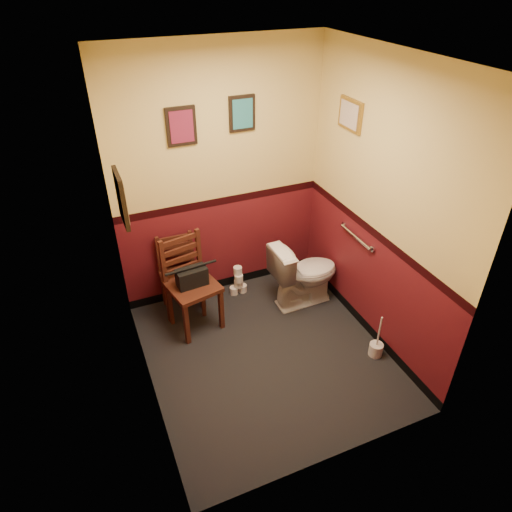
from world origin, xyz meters
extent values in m
cube|color=black|center=(0.00, 0.00, 0.00)|extent=(2.20, 2.40, 0.00)
cube|color=silver|center=(0.00, 0.00, 2.70)|extent=(2.20, 2.40, 0.00)
cube|color=#5B131B|center=(0.00, 1.20, 1.35)|extent=(2.20, 0.00, 2.70)
cube|color=#5B131B|center=(0.00, -1.20, 1.35)|extent=(2.20, 0.00, 2.70)
cube|color=#5B131B|center=(-1.10, 0.00, 1.35)|extent=(0.00, 2.40, 2.70)
cube|color=#5B131B|center=(1.10, 0.00, 1.35)|extent=(0.00, 2.40, 2.70)
cylinder|color=silver|center=(1.07, 0.25, 0.95)|extent=(0.03, 0.50, 0.03)
cylinder|color=silver|center=(1.09, 0.00, 0.95)|extent=(0.02, 0.06, 0.06)
cylinder|color=silver|center=(1.09, 0.50, 0.95)|extent=(0.02, 0.06, 0.06)
cube|color=black|center=(-0.35, 1.18, 1.95)|extent=(0.28, 0.03, 0.36)
cube|color=maroon|center=(-0.35, 1.17, 1.95)|extent=(0.22, 0.01, 0.30)
cube|color=black|center=(0.25, 1.18, 2.00)|extent=(0.26, 0.03, 0.34)
cube|color=teal|center=(0.25, 1.17, 2.00)|extent=(0.20, 0.01, 0.28)
cube|color=black|center=(-1.08, 0.10, 1.85)|extent=(0.03, 0.30, 0.38)
cube|color=#BEA895|center=(-1.07, 0.10, 1.85)|extent=(0.01, 0.24, 0.31)
cube|color=olive|center=(1.08, 0.60, 2.05)|extent=(0.03, 0.34, 0.28)
cube|color=#BEA895|center=(1.07, 0.60, 2.05)|extent=(0.01, 0.28, 0.22)
imported|color=white|center=(0.72, 0.60, 0.37)|extent=(0.77, 0.44, 0.74)
cylinder|color=silver|center=(0.98, -0.42, 0.07)|extent=(0.13, 0.13, 0.13)
cylinder|color=silver|center=(0.98, -0.42, 0.29)|extent=(0.02, 0.02, 0.38)
cube|color=#401C13|center=(-0.55, 0.97, 0.43)|extent=(0.41, 0.41, 0.04)
cube|color=#401C13|center=(-0.73, 0.80, 0.22)|extent=(0.04, 0.04, 0.43)
cube|color=#401C13|center=(-0.72, 1.14, 0.22)|extent=(0.04, 0.04, 0.43)
cube|color=#401C13|center=(-0.38, 0.79, 0.22)|extent=(0.04, 0.04, 0.43)
cube|color=#401C13|center=(-0.37, 1.14, 0.22)|extent=(0.04, 0.04, 0.43)
cube|color=#401C13|center=(-0.72, 1.15, 0.65)|extent=(0.04, 0.03, 0.43)
cube|color=#401C13|center=(-0.37, 1.14, 0.65)|extent=(0.04, 0.03, 0.43)
cube|color=#401C13|center=(-0.55, 1.15, 0.53)|extent=(0.33, 0.03, 0.04)
cube|color=#401C13|center=(-0.55, 1.15, 0.63)|extent=(0.33, 0.03, 0.04)
cube|color=#401C13|center=(-0.55, 1.15, 0.72)|extent=(0.33, 0.03, 0.04)
cube|color=#401C13|center=(-0.55, 1.15, 0.82)|extent=(0.33, 0.03, 0.04)
cube|color=#401C13|center=(-0.50, 0.69, 0.50)|extent=(0.55, 0.55, 0.04)
cube|color=#401C13|center=(-0.65, 0.45, 0.25)|extent=(0.05, 0.05, 0.50)
cube|color=#401C13|center=(-0.74, 0.84, 0.25)|extent=(0.05, 0.05, 0.50)
cube|color=#401C13|center=(-0.26, 0.54, 0.25)|extent=(0.05, 0.05, 0.50)
cube|color=#401C13|center=(-0.35, 0.93, 0.25)|extent=(0.05, 0.05, 0.50)
cube|color=#401C13|center=(-0.74, 0.85, 0.74)|extent=(0.05, 0.05, 0.50)
cube|color=#401C13|center=(-0.35, 0.93, 0.74)|extent=(0.05, 0.05, 0.50)
cube|color=#401C13|center=(-0.54, 0.89, 0.61)|extent=(0.37, 0.11, 0.05)
cube|color=#401C13|center=(-0.54, 0.89, 0.72)|extent=(0.37, 0.11, 0.05)
cube|color=#401C13|center=(-0.54, 0.89, 0.83)|extent=(0.37, 0.11, 0.05)
cube|color=#401C13|center=(-0.54, 0.89, 0.94)|extent=(0.37, 0.11, 0.05)
cube|color=black|center=(-0.50, 0.69, 0.61)|extent=(0.31, 0.18, 0.19)
cylinder|color=black|center=(-0.50, 0.69, 0.73)|extent=(0.26, 0.05, 0.03)
cylinder|color=silver|center=(0.05, 1.02, 0.04)|extent=(0.10, 0.10, 0.09)
cylinder|color=silver|center=(0.16, 1.02, 0.04)|extent=(0.10, 0.10, 0.09)
cylinder|color=silver|center=(0.10, 1.01, 0.13)|extent=(0.10, 0.10, 0.09)
cylinder|color=silver|center=(0.10, 0.99, 0.22)|extent=(0.10, 0.10, 0.09)
cylinder|color=silver|center=(0.10, 1.02, 0.31)|extent=(0.10, 0.10, 0.09)
camera|label=1|loc=(-1.33, -2.90, 3.26)|focal=32.00mm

